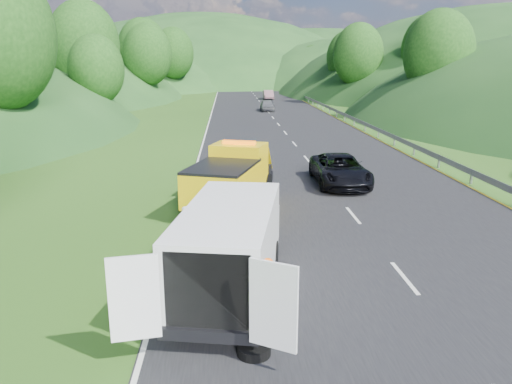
{
  "coord_description": "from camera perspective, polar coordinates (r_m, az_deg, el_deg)",
  "views": [
    {
      "loc": [
        -2.01,
        -14.95,
        6.04
      ],
      "look_at": [
        -0.98,
        3.06,
        1.3
      ],
      "focal_mm": 35.0,
      "sensor_mm": 36.0,
      "label": 1
    }
  ],
  "objects": [
    {
      "name": "dist_car_d",
      "position": [
        117.47,
        -0.46,
        11.78
      ],
      "size": [
        1.65,
        4.09,
        1.39
      ],
      "primitive_type": "imported",
      "color": "#986873",
      "rests_on": "ground"
    },
    {
      "name": "tree_line_right",
      "position": [
        79.24,
        15.37,
        9.84
      ],
      "size": [
        14.0,
        140.0,
        14.0
      ],
      "primitive_type": null,
      "color": "#2C5E1B",
      "rests_on": "ground"
    },
    {
      "name": "woman",
      "position": [
        16.77,
        -7.76,
        -6.53
      ],
      "size": [
        0.5,
        0.61,
        1.47
      ],
      "primitive_type": "imported",
      "rotation": [
        0.0,
        0.0,
        1.8
      ],
      "color": "silver",
      "rests_on": "ground"
    },
    {
      "name": "suitcase",
      "position": [
        16.72,
        -9.54,
        -5.71
      ],
      "size": [
        0.36,
        0.27,
        0.52
      ],
      "primitive_type": "cube",
      "rotation": [
        0.0,
        0.0,
        -0.31
      ],
      "color": "brown",
      "rests_on": "ground"
    },
    {
      "name": "ground",
      "position": [
        16.25,
        4.11,
        -7.14
      ],
      "size": [
        320.0,
        320.0,
        0.0
      ],
      "primitive_type": "plane",
      "color": "#38661E",
      "rests_on": "ground"
    },
    {
      "name": "child",
      "position": [
        15.42,
        -1.56,
        -8.33
      ],
      "size": [
        0.66,
        0.6,
        1.1
      ],
      "primitive_type": "imported",
      "rotation": [
        0.0,
        0.0,
        -0.43
      ],
      "color": "#C8CF6E",
      "rests_on": "ground"
    },
    {
      "name": "worker",
      "position": [
        11.4,
        1.3,
        -17.28
      ],
      "size": [
        1.4,
        0.98,
        1.97
      ],
      "primitive_type": "imported",
      "rotation": [
        0.0,
        0.0,
        0.21
      ],
      "color": "black",
      "rests_on": "ground"
    },
    {
      "name": "dist_car_b",
      "position": [
        83.03,
        1.42,
        10.55
      ],
      "size": [
        1.53,
        4.38,
        1.44
      ],
      "primitive_type": "imported",
      "color": "#79505A",
      "rests_on": "ground"
    },
    {
      "name": "tree_line_left",
      "position": [
        77.09,
        -16.23,
        9.66
      ],
      "size": [
        14.0,
        140.0,
        14.0
      ],
      "primitive_type": null,
      "color": "#2C5E1B",
      "rests_on": "ground"
    },
    {
      "name": "dist_car_c",
      "position": [
        111.01,
        -1.48,
        11.6
      ],
      "size": [
        2.19,
        5.38,
        1.56
      ],
      "primitive_type": "imported",
      "color": "#9C554E",
      "rests_on": "ground"
    },
    {
      "name": "dist_car_a",
      "position": [
        63.07,
        1.28,
        9.23
      ],
      "size": [
        1.65,
        4.09,
        1.39
      ],
      "primitive_type": "imported",
      "color": "#4F5054",
      "rests_on": "ground"
    },
    {
      "name": "tow_truck",
      "position": [
        21.17,
        -2.81,
        1.77
      ],
      "size": [
        4.04,
        6.58,
        2.66
      ],
      "rotation": [
        0.0,
        0.0,
        -0.31
      ],
      "color": "black",
      "rests_on": "ground"
    },
    {
      "name": "white_van",
      "position": [
        13.19,
        -2.94,
        -6.0
      ],
      "size": [
        4.05,
        7.25,
        2.44
      ],
      "rotation": [
        0.0,
        0.0,
        -0.17
      ],
      "color": "black",
      "rests_on": "ground"
    },
    {
      "name": "guardrail",
      "position": [
        68.83,
        7.14,
        9.58
      ],
      "size": [
        0.06,
        140.0,
        1.52
      ],
      "primitive_type": "cube",
      "color": "gray",
      "rests_on": "ground"
    },
    {
      "name": "hills_backdrop",
      "position": [
        150.01,
        -0.02,
        12.42
      ],
      "size": [
        201.0,
        288.6,
        44.0
      ],
      "primitive_type": null,
      "color": "#2D5B23",
      "rests_on": "ground"
    },
    {
      "name": "passing_suv",
      "position": [
        25.54,
        9.5,
        0.84
      ],
      "size": [
        2.52,
        5.37,
        1.48
      ],
      "primitive_type": "imported",
      "rotation": [
        0.0,
        0.0,
        -0.01
      ],
      "color": "black",
      "rests_on": "ground"
    },
    {
      "name": "road_surface",
      "position": [
        55.5,
        1.95,
        8.48
      ],
      "size": [
        14.0,
        200.0,
        0.02
      ],
      "primitive_type": "cube",
      "color": "black",
      "rests_on": "ground"
    },
    {
      "name": "spare_tire",
      "position": [
        11.13,
        -0.25,
        -18.13
      ],
      "size": [
        0.72,
        0.72,
        0.2
      ],
      "primitive_type": "cylinder",
      "color": "black",
      "rests_on": "ground"
    }
  ]
}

